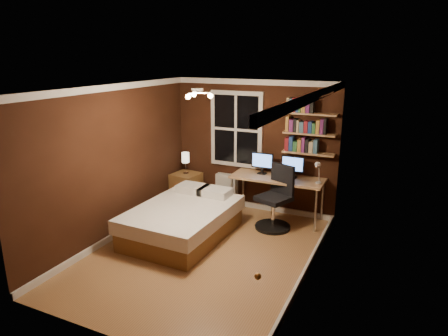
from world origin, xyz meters
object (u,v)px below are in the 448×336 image
at_px(office_chair, 276,204).
at_px(nightstand, 186,188).
at_px(monitor_right, 293,167).
at_px(monitor_left, 262,163).
at_px(desk_lamp, 318,172).
at_px(bed, 183,220).
at_px(radiator, 227,190).
at_px(bedside_lamp, 186,163).
at_px(desk, 277,180).

bearing_deg(office_chair, nightstand, -168.26).
bearing_deg(monitor_right, monitor_left, 180.00).
distance_m(desk_lamp, office_chair, 0.91).
bearing_deg(monitor_left, desk_lamp, -10.61).
bearing_deg(office_chair, bed, -120.03).
relative_size(monitor_right, desk_lamp, 0.94).
bearing_deg(office_chair, monitor_left, 154.15).
bearing_deg(radiator, monitor_right, -5.68).
bearing_deg(bedside_lamp, monitor_right, 2.99).
distance_m(bedside_lamp, radiator, 0.98).
height_order(bed, radiator, bed).
height_order(bed, bedside_lamp, bedside_lamp).
relative_size(nightstand, radiator, 0.97).
height_order(radiator, monitor_right, monitor_right).
distance_m(monitor_right, desk_lamp, 0.54).
bearing_deg(desk_lamp, radiator, 169.73).
height_order(radiator, desk_lamp, desk_lamp).
bearing_deg(office_chair, monitor_right, 95.62).
height_order(monitor_left, monitor_right, same).
bearing_deg(office_chair, desk_lamp, 45.69).
xyz_separation_m(desk, desk_lamp, (0.75, -0.12, 0.28)).
height_order(monitor_right, office_chair, monitor_right).
height_order(bedside_lamp, desk_lamp, desk_lamp).
bearing_deg(desk, bedside_lamp, -179.14).
bearing_deg(nightstand, office_chair, -3.68).
height_order(bedside_lamp, monitor_left, monitor_left).
relative_size(bedside_lamp, office_chair, 0.39).
distance_m(monitor_right, office_chair, 0.75).
bearing_deg(bedside_lamp, bed, -61.67).
bearing_deg(bed, desk_lamp, 34.93).
bearing_deg(monitor_left, monitor_right, 0.00).
bearing_deg(bed, nightstand, 119.75).
xyz_separation_m(radiator, office_chair, (1.21, -0.62, 0.12)).
distance_m(nightstand, bedside_lamp, 0.53).
distance_m(bed, desk, 1.87).
bearing_deg(bedside_lamp, office_chair, -10.42).
distance_m(radiator, office_chair, 1.37).
bearing_deg(monitor_right, office_chair, -106.53).
xyz_separation_m(bed, bedside_lamp, (-0.73, 1.36, 0.57)).
distance_m(bed, bedside_lamp, 1.64).
distance_m(nightstand, office_chair, 2.04).
bearing_deg(nightstand, desk, 7.59).
relative_size(nightstand, bedside_lamp, 1.45).
relative_size(bed, radiator, 3.05).
bearing_deg(desk_lamp, bedside_lamp, 178.07).
relative_size(radiator, monitor_right, 1.57).
xyz_separation_m(desk_lamp, office_chair, (-0.64, -0.28, -0.58)).
xyz_separation_m(bed, nightstand, (-0.73, 1.36, 0.03)).
bearing_deg(bedside_lamp, desk_lamp, -1.93).
xyz_separation_m(monitor_left, monitor_right, (0.58, 0.00, 0.00)).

